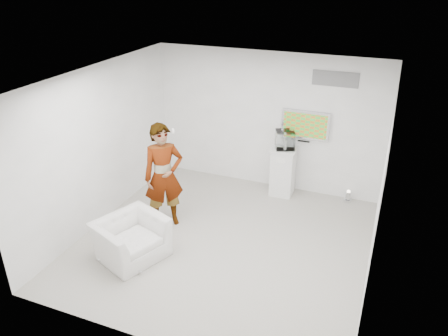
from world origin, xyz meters
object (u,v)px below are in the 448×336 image
at_px(armchair, 131,239).
at_px(person, 164,176).
at_px(floor_uplight, 348,196).
at_px(tv, 305,125).
at_px(pedestal, 283,171).

bearing_deg(armchair, person, 20.20).
xyz_separation_m(person, floor_uplight, (3.18, 2.15, -0.89)).
bearing_deg(floor_uplight, armchair, -134.16).
height_order(person, floor_uplight, person).
xyz_separation_m(tv, armchair, (-2.16, -3.42, -1.19)).
xyz_separation_m(tv, floor_uplight, (1.05, -0.11, -1.42)).
bearing_deg(armchair, floor_uplight, -22.24).
bearing_deg(pedestal, tv, 37.31).
relative_size(armchair, floor_uplight, 4.18).
bearing_deg(floor_uplight, tv, 174.02).
bearing_deg(pedestal, person, -131.75).
distance_m(tv, floor_uplight, 1.77).
xyz_separation_m(armchair, pedestal, (1.81, 3.15, 0.18)).
relative_size(person, floor_uplight, 7.77).
relative_size(tv, floor_uplight, 3.82).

